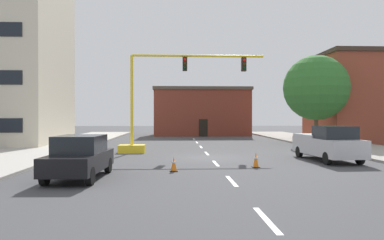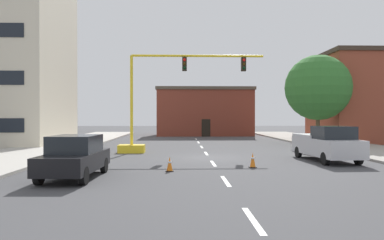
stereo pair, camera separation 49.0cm
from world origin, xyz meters
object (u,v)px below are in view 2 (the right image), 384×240
Objects in this scene: traffic_signal_gantry at (151,120)px; traffic_cone_roadside_b at (253,160)px; pickup_truck_silver at (327,144)px; sedan_black_near_left at (75,156)px; traffic_cone_roadside_a at (170,164)px; tree_right_mid at (318,88)px.

traffic_signal_gantry reaches higher than traffic_cone_roadside_b.
pickup_truck_silver is at bearing 28.98° from traffic_cone_roadside_b.
sedan_black_near_left is 4.23m from traffic_cone_roadside_a.
tree_right_mid is 24.19m from sedan_black_near_left.
traffic_cone_roadside_b is (-4.69, -2.59, -0.61)m from pickup_truck_silver.
sedan_black_near_left is at bearing -156.35° from pickup_truck_silver.
traffic_signal_gantry is 15.11× the size of traffic_cone_roadside_a.
sedan_black_near_left is at bearing -101.77° from traffic_signal_gantry.
sedan_black_near_left is (-2.25, -10.79, -1.42)m from traffic_signal_gantry.
traffic_cone_roadside_a is at bearing -164.32° from traffic_cone_roadside_b.
traffic_signal_gantry is at bearing -155.36° from tree_right_mid.
sedan_black_near_left is at bearing -155.21° from traffic_cone_roadside_a.
traffic_signal_gantry reaches higher than sedan_black_near_left.
pickup_truck_silver is 7.37× the size of traffic_cone_roadside_b.
traffic_cone_roadside_b is (-8.56, -14.40, -4.70)m from tree_right_mid.
traffic_signal_gantry is at bearing 125.27° from traffic_cone_roadside_b.
sedan_black_near_left is (-12.53, -5.48, -0.09)m from pickup_truck_silver.
traffic_cone_roadside_a is (-8.72, -3.73, -0.65)m from pickup_truck_silver.
traffic_cone_roadside_b reaches higher than traffic_cone_roadside_a.
sedan_black_near_left is 6.11× the size of traffic_cone_roadside_b.
pickup_truck_silver is 13.67m from sedan_black_near_left.
pickup_truck_silver is at bearing -108.16° from tree_right_mid.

